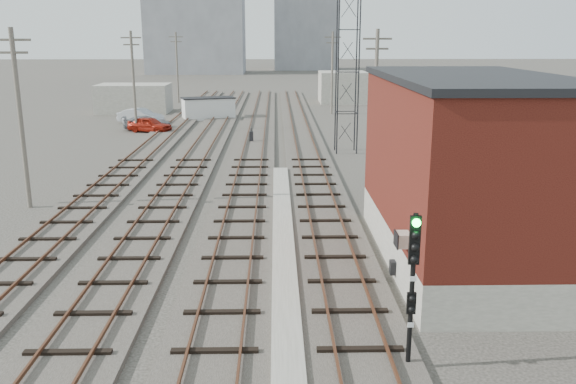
{
  "coord_description": "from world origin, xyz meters",
  "views": [
    {
      "loc": [
        0.2,
        -10.49,
        8.62
      ],
      "look_at": [
        0.71,
        14.38,
        2.2
      ],
      "focal_mm": 38.0,
      "sensor_mm": 36.0,
      "label": 1
    }
  ],
  "objects_px": {
    "signal_mast": "(413,279)",
    "car_grey": "(147,123)",
    "switch_stand": "(251,137)",
    "site_trailer": "(208,108)",
    "car_silver": "(141,116)",
    "car_red": "(150,125)"
  },
  "relations": [
    {
      "from": "switch_stand",
      "to": "car_red",
      "type": "bearing_deg",
      "value": 158.87
    },
    {
      "from": "signal_mast",
      "to": "switch_stand",
      "type": "xyz_separation_m",
      "value": [
        -5.5,
        34.95,
        -2.02
      ]
    },
    {
      "from": "signal_mast",
      "to": "car_grey",
      "type": "distance_m",
      "value": 45.43
    },
    {
      "from": "site_trailer",
      "to": "car_silver",
      "type": "xyz_separation_m",
      "value": [
        -6.39,
        -3.46,
        -0.39
      ]
    },
    {
      "from": "switch_stand",
      "to": "car_red",
      "type": "distance_m",
      "value": 11.34
    },
    {
      "from": "car_grey",
      "to": "signal_mast",
      "type": "bearing_deg",
      "value": -171.51
    },
    {
      "from": "car_grey",
      "to": "switch_stand",
      "type": "bearing_deg",
      "value": -138.98
    },
    {
      "from": "switch_stand",
      "to": "car_grey",
      "type": "relative_size",
      "value": 0.26
    },
    {
      "from": "site_trailer",
      "to": "car_grey",
      "type": "bearing_deg",
      "value": -142.06
    },
    {
      "from": "site_trailer",
      "to": "car_silver",
      "type": "height_order",
      "value": "site_trailer"
    },
    {
      "from": "car_silver",
      "to": "car_grey",
      "type": "distance_m",
      "value": 4.04
    },
    {
      "from": "car_silver",
      "to": "car_grey",
      "type": "bearing_deg",
      "value": -137.17
    },
    {
      "from": "car_silver",
      "to": "signal_mast",
      "type": "bearing_deg",
      "value": -137.6
    },
    {
      "from": "switch_stand",
      "to": "site_trailer",
      "type": "height_order",
      "value": "site_trailer"
    },
    {
      "from": "switch_stand",
      "to": "car_silver",
      "type": "xyz_separation_m",
      "value": [
        -11.46,
        11.48,
        0.22
      ]
    },
    {
      "from": "site_trailer",
      "to": "car_red",
      "type": "relative_size",
      "value": 1.44
    },
    {
      "from": "site_trailer",
      "to": "car_red",
      "type": "distance_m",
      "value": 9.84
    },
    {
      "from": "car_grey",
      "to": "site_trailer",
      "type": "bearing_deg",
      "value": -45.99
    },
    {
      "from": "site_trailer",
      "to": "car_grey",
      "type": "height_order",
      "value": "site_trailer"
    },
    {
      "from": "switch_stand",
      "to": "car_red",
      "type": "height_order",
      "value": "car_red"
    },
    {
      "from": "site_trailer",
      "to": "signal_mast",
      "type": "bearing_deg",
      "value": -95.64
    },
    {
      "from": "signal_mast",
      "to": "site_trailer",
      "type": "distance_m",
      "value": 51.02
    }
  ]
}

